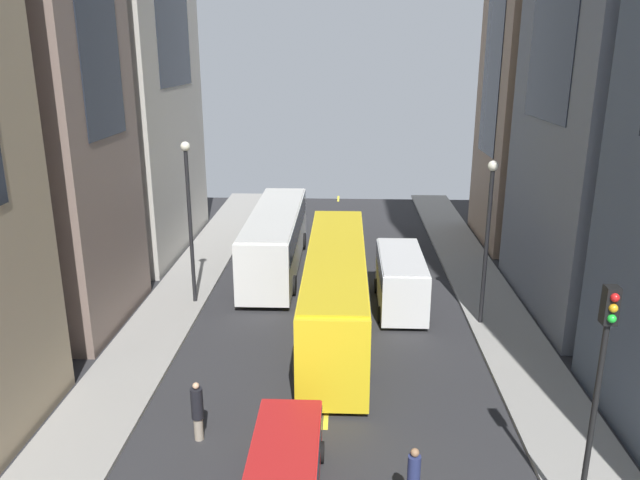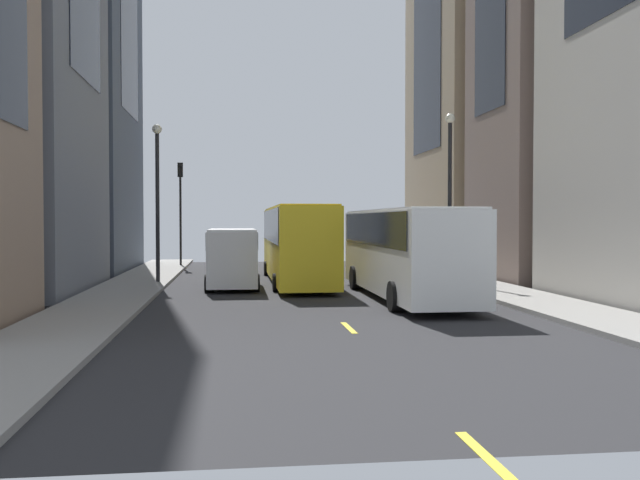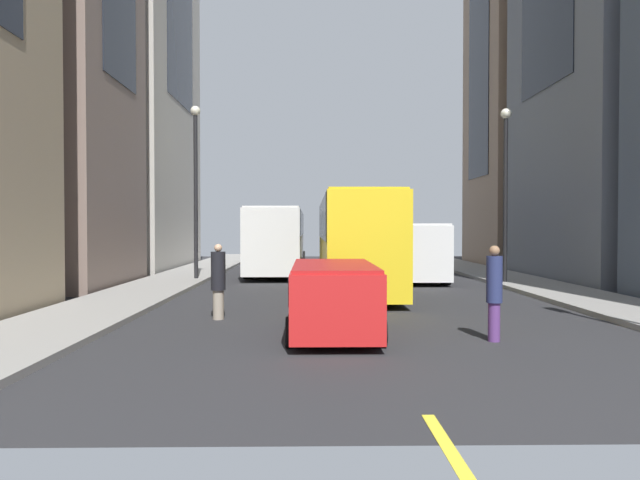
# 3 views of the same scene
# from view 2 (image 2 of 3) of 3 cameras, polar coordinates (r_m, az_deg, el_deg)

# --- Properties ---
(ground_plane) EXTENTS (42.05, 42.05, 0.00)m
(ground_plane) POSITION_cam_2_polar(r_m,az_deg,el_deg) (29.54, -0.94, -4.13)
(ground_plane) COLOR #28282B
(sidewalk_west) EXTENTS (2.92, 44.00, 0.15)m
(sidewalk_west) POSITION_cam_2_polar(r_m,az_deg,el_deg) (31.24, 13.02, -3.72)
(sidewalk_west) COLOR gray
(sidewalk_west) RESTS_ON ground
(sidewalk_east) EXTENTS (2.92, 44.00, 0.15)m
(sidewalk_east) POSITION_cam_2_polar(r_m,az_deg,el_deg) (29.71, -15.64, -4.00)
(sidewalk_east) COLOR gray
(sidewalk_east) RESTS_ON ground
(lane_stripe_0) EXTENTS (0.16, 2.00, 0.01)m
(lane_stripe_0) POSITION_cam_2_polar(r_m,az_deg,el_deg) (50.41, -3.45, -1.76)
(lane_stripe_0) COLOR yellow
(lane_stripe_0) RESTS_ON ground
(lane_stripe_1) EXTENTS (0.16, 2.00, 0.01)m
(lane_stripe_1) POSITION_cam_2_polar(r_m,az_deg,el_deg) (39.96, -2.52, -2.63)
(lane_stripe_1) COLOR yellow
(lane_stripe_1) RESTS_ON ground
(lane_stripe_2) EXTENTS (0.16, 2.00, 0.01)m
(lane_stripe_2) POSITION_cam_2_polar(r_m,az_deg,el_deg) (29.54, -0.94, -4.11)
(lane_stripe_2) COLOR yellow
(lane_stripe_2) RESTS_ON ground
(lane_stripe_3) EXTENTS (0.16, 2.00, 0.01)m
(lane_stripe_3) POSITION_cam_2_polar(r_m,az_deg,el_deg) (19.21, 2.37, -7.19)
(lane_stripe_3) COLOR yellow
(lane_stripe_3) RESTS_ON ground
(lane_stripe_4) EXTENTS (0.16, 2.00, 0.01)m
(lane_stripe_4) POSITION_cam_2_polar(r_m,az_deg,el_deg) (9.26, 13.45, -16.86)
(lane_stripe_4) COLOR yellow
(lane_stripe_4) RESTS_ON ground
(building_west_0) EXTENTS (8.19, 11.44, 33.01)m
(building_west_0) POSITION_cam_2_polar(r_m,az_deg,el_deg) (48.83, 13.56, 17.66)
(building_west_0) COLOR tan
(building_west_0) RESTS_ON ground
(city_bus_white) EXTENTS (2.80, 12.07, 3.35)m
(city_bus_white) POSITION_cam_2_polar(r_m,az_deg,el_deg) (26.39, 6.91, -0.44)
(city_bus_white) COLOR silver
(city_bus_white) RESTS_ON ground
(streetcar_yellow) EXTENTS (2.70, 13.95, 3.59)m
(streetcar_yellow) POSITION_cam_2_polar(r_m,az_deg,el_deg) (33.26, -1.98, 0.18)
(streetcar_yellow) COLOR yellow
(streetcar_yellow) RESTS_ON ground
(delivery_van_white) EXTENTS (2.25, 5.69, 2.58)m
(delivery_van_white) POSITION_cam_2_polar(r_m,az_deg,el_deg) (30.67, -7.19, -1.09)
(delivery_van_white) COLOR white
(delivery_van_white) RESTS_ON ground
(car_red_0) EXTENTS (2.02, 4.31, 1.60)m
(car_red_0) POSITION_cam_2_polar(r_m,az_deg,el_deg) (43.86, -1.63, -1.03)
(car_red_0) COLOR red
(car_red_0) RESTS_ON ground
(pedestrian_crossing_mid) EXTENTS (0.34, 0.34, 2.03)m
(pedestrian_crossing_mid) POSITION_cam_2_polar(r_m,az_deg,el_deg) (44.46, -6.05, -0.83)
(pedestrian_crossing_mid) COLOR #593372
(pedestrian_crossing_mid) RESTS_ON ground
(pedestrian_walking_far) EXTENTS (0.38, 0.38, 1.98)m
(pedestrian_walking_far) POSITION_cam_2_polar(r_m,az_deg,el_deg) (42.00, 2.64, -1.02)
(pedestrian_walking_far) COLOR gray
(pedestrian_walking_far) RESTS_ON ground
(traffic_light_near_corner) EXTENTS (0.32, 0.44, 6.46)m
(traffic_light_near_corner) POSITION_cam_2_polar(r_m,az_deg,el_deg) (44.93, -11.35, 3.66)
(traffic_light_near_corner) COLOR black
(traffic_light_near_corner) RESTS_ON ground
(streetlamp_near) EXTENTS (0.44, 0.44, 7.20)m
(streetlamp_near) POSITION_cam_2_polar(r_m,az_deg,el_deg) (32.77, -13.16, 4.35)
(streetlamp_near) COLOR black
(streetlamp_near) RESTS_ON ground
(streetlamp_far) EXTENTS (0.44, 0.44, 7.64)m
(streetlamp_far) POSITION_cam_2_polar(r_m,az_deg,el_deg) (32.23, 10.57, 4.84)
(streetlamp_far) COLOR black
(streetlamp_far) RESTS_ON ground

